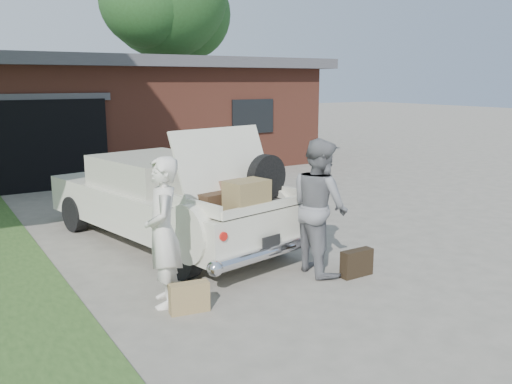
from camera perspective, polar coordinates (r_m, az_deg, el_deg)
ground at (r=7.48m, az=2.47°, el=-9.08°), size 90.00×90.00×0.00m
house at (r=17.95m, az=-16.12°, el=8.12°), size 12.80×7.80×3.30m
tree_right at (r=25.53m, az=-9.46°, el=19.28°), size 6.41×5.57×9.14m
sedan at (r=9.05m, az=-9.26°, el=-0.73°), size 2.84×5.21×1.98m
woman_left at (r=6.48m, az=-9.77°, el=-4.20°), size 0.62×0.76×1.79m
woman_right at (r=7.54m, az=6.71°, el=-1.49°), size 0.81×0.99×1.88m
suitcase_left at (r=6.44m, az=-7.04°, el=-10.97°), size 0.48×0.22×0.36m
suitcase_right at (r=7.62m, az=10.55°, el=-7.36°), size 0.49×0.16×0.37m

